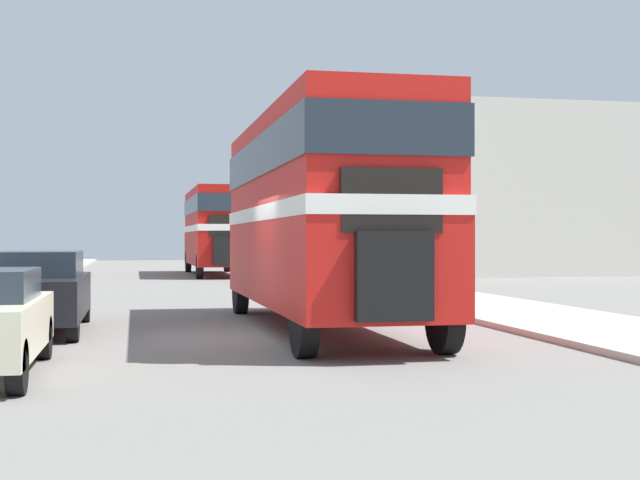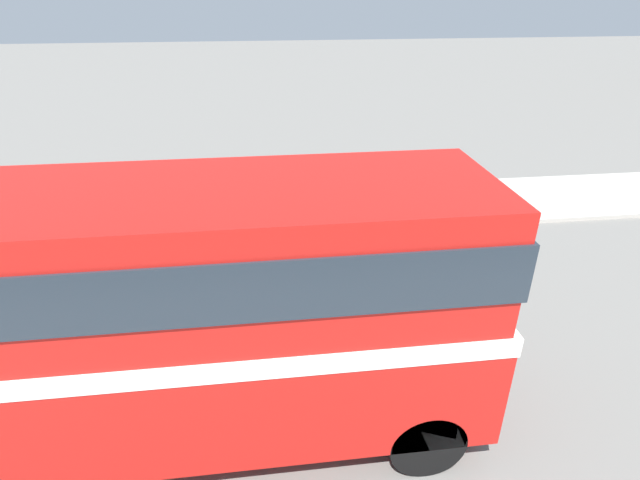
{
  "view_description": "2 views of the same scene",
  "coord_description": "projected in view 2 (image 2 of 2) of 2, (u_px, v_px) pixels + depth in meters",
  "views": [
    {
      "loc": [
        -1.92,
        -15.9,
        1.76
      ],
      "look_at": [
        1.64,
        1.13,
        1.74
      ],
      "focal_mm": 50.0,
      "sensor_mm": 36.0,
      "label": 1
    },
    {
      "loc": [
        7.5,
        2.98,
        6.34
      ],
      "look_at": [
        0.0,
        3.93,
        2.46
      ],
      "focal_mm": 28.0,
      "sensor_mm": 36.0,
      "label": 2
    }
  ],
  "objects": [
    {
      "name": "ground_plane",
      "position": [
        109.0,
        371.0,
        9.18
      ],
      "size": [
        120.0,
        120.0,
        0.0
      ],
      "primitive_type": "plane",
      "color": "slate"
    },
    {
      "name": "sidewalk_left",
      "position": [
        164.0,
        217.0,
        15.11
      ],
      "size": [
        3.5,
        120.0,
        0.12
      ],
      "color": "#B7B2A8",
      "rests_on": "ground_plane"
    },
    {
      "name": "double_decker_bus",
      "position": [
        129.0,
        307.0,
        6.73
      ],
      "size": [
        2.5,
        10.18,
        4.11
      ],
      "color": "red",
      "rests_on": "ground_plane"
    },
    {
      "name": "car_parked_mid",
      "position": [
        214.0,
        237.0,
        12.29
      ],
      "size": [
        1.74,
        4.68,
        1.53
      ],
      "color": "black",
      "rests_on": "ground_plane"
    }
  ]
}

